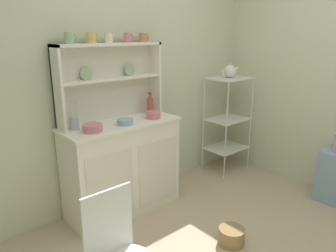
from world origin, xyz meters
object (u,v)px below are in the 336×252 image
object	(u,v)px
wire_chair	(117,250)
porcelain_teapot	(230,71)
jam_bottle	(150,105)
bakers_rack	(228,115)
bowl_mixing_large	(93,128)
hutch_cabinet	(123,166)
cup_sage_0	(69,38)
hutch_shelf_unit	(109,76)
floor_basket	(232,236)
utensil_jar	(74,123)

from	to	relation	value
wire_chair	porcelain_teapot	size ratio (longest dim) A/B	3.58
jam_bottle	wire_chair	bearing A→B (deg)	-134.54
bakers_rack	bowl_mixing_large	world-z (taller)	bakers_rack
hutch_cabinet	porcelain_teapot	distance (m)	1.67
cup_sage_0	jam_bottle	distance (m)	1.01
hutch_shelf_unit	porcelain_teapot	world-z (taller)	hutch_shelf_unit
wire_chair	bowl_mixing_large	world-z (taller)	bowl_mixing_large
hutch_shelf_unit	porcelain_teapot	distance (m)	1.50
hutch_cabinet	floor_basket	bearing A→B (deg)	-70.29
bakers_rack	hutch_shelf_unit	bearing A→B (deg)	172.40
hutch_shelf_unit	utensil_jar	size ratio (longest dim) A/B	4.03
jam_bottle	utensil_jar	distance (m)	0.81
hutch_shelf_unit	bowl_mixing_large	distance (m)	0.55
wire_chair	floor_basket	distance (m)	1.19
bowl_mixing_large	jam_bottle	world-z (taller)	jam_bottle
hutch_cabinet	cup_sage_0	xyz separation A→B (m)	(-0.36, 0.12, 1.17)
bowl_mixing_large	bakers_rack	bearing A→B (deg)	1.25
floor_basket	porcelain_teapot	xyz separation A→B (m)	(1.12, 0.99, 1.16)
bowl_mixing_large	utensil_jar	xyz separation A→B (m)	(-0.09, 0.15, 0.03)
wire_chair	jam_bottle	size ratio (longest dim) A/B	3.94
hutch_cabinet	jam_bottle	bearing A→B (deg)	12.08
bakers_rack	floor_basket	distance (m)	1.62
hutch_shelf_unit	floor_basket	world-z (taller)	hutch_shelf_unit
bakers_rack	porcelain_teapot	xyz separation A→B (m)	(-0.00, 0.00, 0.52)
hutch_shelf_unit	wire_chair	size ratio (longest dim) A/B	1.20
hutch_cabinet	utensil_jar	xyz separation A→B (m)	(-0.40, 0.08, 0.49)
hutch_cabinet	utensil_jar	world-z (taller)	utensil_jar
floor_basket	utensil_jar	bearing A→B (deg)	125.02
hutch_shelf_unit	bakers_rack	distance (m)	1.60
jam_bottle	bowl_mixing_large	bearing A→B (deg)	-167.53
hutch_shelf_unit	porcelain_teapot	xyz separation A→B (m)	(1.48, -0.20, -0.06)
wire_chair	cup_sage_0	distance (m)	1.66
utensil_jar	porcelain_teapot	bearing A→B (deg)	-3.39
jam_bottle	hutch_cabinet	bearing A→B (deg)	-167.92
bakers_rack	utensil_jar	size ratio (longest dim) A/B	4.55
hutch_shelf_unit	wire_chair	bearing A→B (deg)	-120.79
floor_basket	porcelain_teapot	world-z (taller)	porcelain_teapot
cup_sage_0	porcelain_teapot	bearing A→B (deg)	-4.84
hutch_shelf_unit	wire_chair	xyz separation A→B (m)	(-0.74, -1.24, -0.76)
cup_sage_0	bakers_rack	bearing A→B (deg)	-4.83
floor_basket	hutch_shelf_unit	bearing A→B (deg)	107.15
bakers_rack	porcelain_teapot	bearing A→B (deg)	180.00
floor_basket	cup_sage_0	size ratio (longest dim) A/B	2.33
hutch_shelf_unit	wire_chair	world-z (taller)	hutch_shelf_unit
jam_bottle	porcelain_teapot	size ratio (longest dim) A/B	0.91
hutch_cabinet	bakers_rack	xyz separation A→B (m)	(1.48, -0.03, 0.26)
bowl_mixing_large	utensil_jar	distance (m)	0.18
bakers_rack	floor_basket	bearing A→B (deg)	-138.60
porcelain_teapot	hutch_shelf_unit	bearing A→B (deg)	172.39
bowl_mixing_large	utensil_jar	bearing A→B (deg)	119.42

